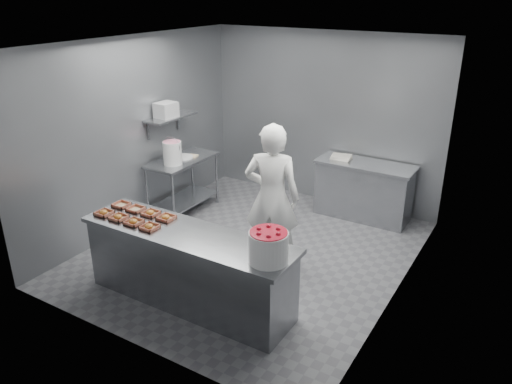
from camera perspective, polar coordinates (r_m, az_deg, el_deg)
floor at (r=6.97m, az=-0.56°, el=-6.88°), size 4.50×4.50×0.00m
ceiling at (r=6.10m, az=-0.66°, el=16.67°), size 4.50×4.50×0.00m
wall_back at (r=8.32m, az=7.66°, el=8.28°), size 4.00×0.04×2.80m
wall_left at (r=7.60m, az=-13.63°, el=6.47°), size 0.04×4.50×2.80m
wall_right at (r=5.67m, az=16.86°, el=0.60°), size 0.04×4.50×2.80m
service_counter at (r=5.79m, az=-7.69°, el=-8.54°), size 2.60×0.70×0.90m
prep_table at (r=8.04m, az=-8.36°, el=1.70°), size 0.60×1.20×0.90m
back_counter at (r=7.99m, az=12.18°, el=0.21°), size 1.50×0.60×0.90m
wall_shelf at (r=7.86m, az=-9.73°, el=8.45°), size 0.35×0.90×0.03m
tray_0 at (r=6.20m, az=-16.99°, el=-2.28°), size 0.19×0.18×0.06m
tray_1 at (r=6.04m, az=-15.44°, el=-2.80°), size 0.19×0.18×0.06m
tray_2 at (r=5.88m, az=-13.81°, el=-3.34°), size 0.19×0.18×0.06m
tray_3 at (r=5.72m, az=-12.08°, el=-3.91°), size 0.19×0.18×0.06m
tray_4 at (r=6.37m, az=-15.13°, el=-1.42°), size 0.19×0.18×0.04m
tray_5 at (r=6.21m, az=-13.58°, el=-1.90°), size 0.19×0.18×0.04m
tray_6 at (r=6.06m, az=-11.96°, el=-2.36°), size 0.19×0.18×0.06m
tray_7 at (r=5.91m, az=-10.25°, el=-2.89°), size 0.19×0.18×0.06m
worker at (r=6.25m, az=1.83°, el=-0.66°), size 0.81×0.65×1.92m
strawberry_tub at (r=4.90m, az=1.43°, el=-6.16°), size 0.40×0.40×0.33m
glaze_bucket at (r=7.66m, az=-9.53°, el=4.49°), size 0.30×0.28×0.43m
bucket_lid at (r=7.99m, az=-8.33°, el=3.98°), size 0.31×0.31×0.02m
rag at (r=8.03m, az=-7.27°, el=4.13°), size 0.17×0.15×0.02m
appliance at (r=7.76m, az=-10.24°, el=9.21°), size 0.29×0.33×0.23m
paper_stack at (r=7.96m, az=9.73°, el=3.96°), size 0.31×0.24×0.06m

